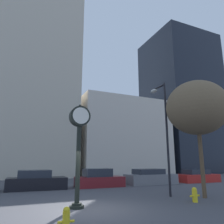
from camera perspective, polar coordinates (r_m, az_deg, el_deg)
ground_plane at (r=10.40m, az=-5.94°, el=-24.01°), size 200.00×200.00×0.00m
building_tall_tower at (r=36.16m, az=-21.50°, el=9.53°), size 14.17×12.00×30.41m
building_storefront_row at (r=37.40m, az=1.23°, el=-6.85°), size 14.29×12.00×11.77m
building_glass_modern at (r=46.81m, az=17.52°, el=2.27°), size 12.48×12.00×27.38m
street_clock at (r=10.58m, az=-8.62°, el=-6.30°), size 0.97×0.66×4.78m
car_black at (r=17.91m, az=-19.15°, el=-16.71°), size 4.32×2.05×1.40m
car_maroon at (r=18.72m, az=-3.41°, el=-17.11°), size 3.92×1.78×1.46m
car_grey at (r=21.18m, az=10.01°, el=-16.51°), size 4.76×1.96×1.36m
car_red at (r=24.53m, az=21.42°, el=-15.43°), size 4.28×2.03×1.27m
fire_hydrant_near at (r=12.72m, az=20.78°, el=-19.51°), size 0.60×0.26×0.73m
fire_hydrant_far at (r=7.17m, az=-11.90°, el=-25.89°), size 0.49×0.21×0.74m
street_lamp_right at (r=14.62m, az=13.17°, el=-2.12°), size 0.36×1.57×7.11m
bare_tree at (r=14.60m, az=21.31°, el=1.00°), size 3.76×3.76×7.00m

